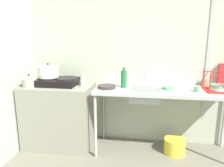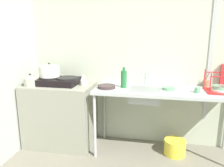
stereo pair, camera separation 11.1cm
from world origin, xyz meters
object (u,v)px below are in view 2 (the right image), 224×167
(pot_beside_stove, at_px, (31,81))
(dish_rack, at_px, (220,89))
(pot_on_left_burner, at_px, (49,71))
(frying_pan, at_px, (106,87))
(faucet, at_px, (145,75))
(sink_basin, at_px, (145,95))
(bucket_on_floor, at_px, (175,147))
(bottle_by_sink, at_px, (124,79))
(utensil_jar, at_px, (206,83))
(percolator, at_px, (83,80))
(stove, at_px, (59,81))
(small_bowl_on_drainboard, at_px, (169,88))
(cup_by_rack, at_px, (197,90))

(pot_beside_stove, bearing_deg, dish_rack, 4.09)
(pot_on_left_burner, height_order, frying_pan, pot_on_left_burner)
(frying_pan, xyz_separation_m, dish_rack, (1.37, 0.08, 0.02))
(pot_on_left_burner, bearing_deg, faucet, 6.16)
(sink_basin, height_order, bucket_on_floor, sink_basin)
(pot_on_left_burner, height_order, sink_basin, pot_on_left_burner)
(bottle_by_sink, bearing_deg, utensil_jar, 12.95)
(utensil_jar, bearing_deg, percolator, -172.03)
(stove, bearing_deg, pot_on_left_burner, -180.00)
(faucet, height_order, dish_rack, dish_rack)
(pot_on_left_burner, distance_m, percolator, 0.49)
(pot_on_left_burner, bearing_deg, utensil_jar, 6.68)
(sink_basin, distance_m, small_bowl_on_drainboard, 0.30)
(pot_beside_stove, bearing_deg, percolator, 15.15)
(pot_on_left_burner, bearing_deg, sink_basin, -1.54)
(faucet, bearing_deg, small_bowl_on_drainboard, -26.80)
(dish_rack, bearing_deg, sink_basin, -177.25)
(small_bowl_on_drainboard, bearing_deg, cup_by_rack, -14.15)
(dish_rack, height_order, small_bowl_on_drainboard, dish_rack)
(pot_on_left_burner, height_order, pot_beside_stove, pot_on_left_burner)
(percolator, bearing_deg, bottle_by_sink, -1.83)
(percolator, relative_size, dish_rack, 0.49)
(stove, xyz_separation_m, bucket_on_floor, (1.59, -0.02, -0.82))
(small_bowl_on_drainboard, relative_size, bottle_by_sink, 0.59)
(dish_rack, height_order, cup_by_rack, dish_rack)
(dish_rack, bearing_deg, pot_on_left_burner, -179.81)
(percolator, xyz_separation_m, cup_by_rack, (1.43, -0.11, -0.05))
(frying_pan, relative_size, bucket_on_floor, 0.83)
(sink_basin, height_order, utensil_jar, utensil_jar)
(faucet, bearing_deg, bottle_by_sink, -152.57)
(stove, relative_size, small_bowl_on_drainboard, 3.49)
(frying_pan, bearing_deg, dish_rack, 3.50)
(pot_beside_stove, bearing_deg, small_bowl_on_drainboard, 4.87)
(percolator, bearing_deg, bucket_on_floor, -1.69)
(percolator, distance_m, sink_basin, 0.84)
(stove, bearing_deg, faucet, 6.82)
(bottle_by_sink, height_order, bucket_on_floor, bottle_by_sink)
(small_bowl_on_drainboard, bearing_deg, frying_pan, -175.15)
(percolator, bearing_deg, dish_rack, -0.40)
(pot_on_left_burner, relative_size, bottle_by_sink, 1.05)
(frying_pan, bearing_deg, bucket_on_floor, 3.76)
(sink_basin, height_order, bottle_by_sink, bottle_by_sink)
(percolator, bearing_deg, small_bowl_on_drainboard, -1.53)
(utensil_jar, bearing_deg, frying_pan, -165.80)
(pot_on_left_burner, height_order, bucket_on_floor, pot_on_left_burner)
(dish_rack, height_order, bottle_by_sink, bottle_by_sink)
(stove, distance_m, bottle_by_sink, 0.90)
(percolator, xyz_separation_m, bottle_by_sink, (0.55, -0.02, 0.04))
(cup_by_rack, bearing_deg, pot_on_left_burner, 177.26)
(sink_basin, height_order, cup_by_rack, cup_by_rack)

